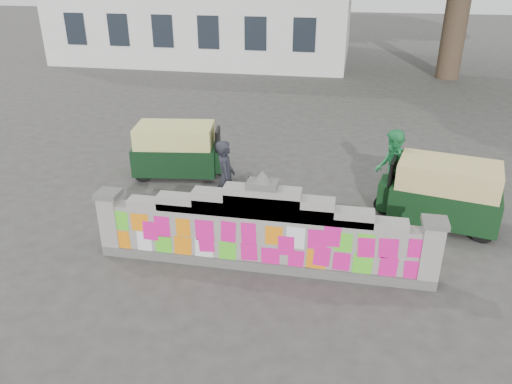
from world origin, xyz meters
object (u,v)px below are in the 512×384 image
(cyclist_rider, at_px, (226,188))
(rickshaw_right, at_px, (442,192))
(cyclist_bike, at_px, (227,203))
(pedestrian, at_px, (391,169))
(rickshaw_left, at_px, (178,150))

(cyclist_rider, relative_size, rickshaw_right, 0.62)
(cyclist_bike, xyz_separation_m, rickshaw_right, (4.64, 0.88, 0.26))
(pedestrian, distance_m, rickshaw_right, 1.29)
(cyclist_bike, bearing_deg, cyclist_rider, -0.00)
(cyclist_rider, bearing_deg, rickshaw_left, 24.71)
(rickshaw_left, bearing_deg, pedestrian, -16.93)
(rickshaw_right, bearing_deg, pedestrian, -20.90)
(cyclist_bike, relative_size, rickshaw_right, 0.70)
(cyclist_rider, height_order, pedestrian, pedestrian)
(pedestrian, bearing_deg, cyclist_rider, -66.67)
(rickshaw_left, relative_size, rickshaw_right, 0.97)
(cyclist_bike, relative_size, rickshaw_left, 0.73)
(pedestrian, relative_size, rickshaw_right, 0.69)
(rickshaw_right, bearing_deg, rickshaw_left, -0.98)
(cyclist_rider, height_order, rickshaw_left, cyclist_rider)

